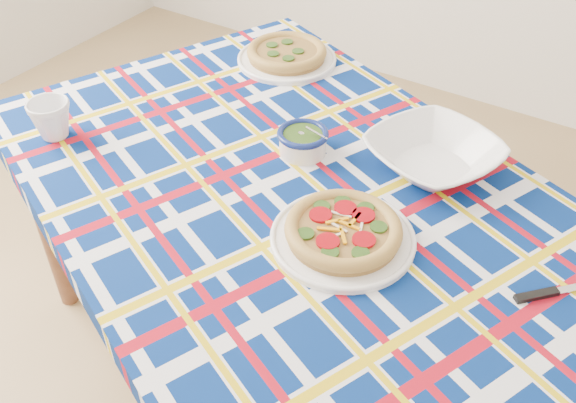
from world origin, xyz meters
The scene contains 7 objects.
dining_table centered at (0.01, 0.32, 0.60)m, with size 1.64×1.37×0.66m.
tablecloth centered at (0.01, 0.32, 0.62)m, with size 1.44×0.91×0.09m, color navy, non-canonical shape.
main_focaccia_plate centered at (0.14, 0.25, 0.69)m, with size 0.27×0.27×0.05m, color olive, non-canonical shape.
pesto_bowl centered at (-0.07, 0.45, 0.70)m, with size 0.11×0.11×0.07m, color #1E380F, non-canonical shape.
serving_bowl centered at (0.19, 0.55, 0.70)m, with size 0.26×0.26×0.06m, color white.
second_focaccia_plate centered at (-0.32, 0.78, 0.69)m, with size 0.27×0.27×0.05m, color olive, non-canonical shape.
mug centered at (-0.57, 0.20, 0.71)m, with size 0.09×0.09×0.09m, color white.
Camera 1 is at (0.51, -0.52, 1.47)m, focal length 40.00 mm.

